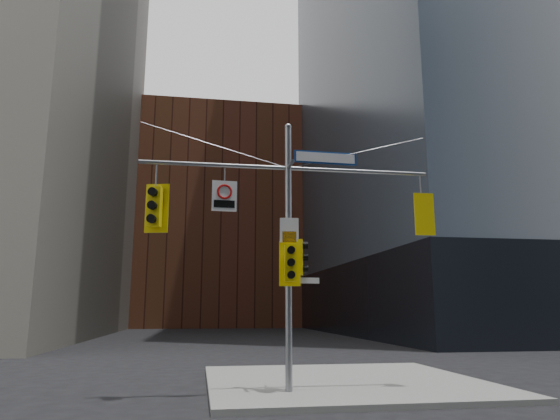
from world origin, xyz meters
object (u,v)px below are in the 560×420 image
object	(u,v)px
traffic_light_west_arm	(155,207)
regulatory_sign_arm	(224,195)
signal_assembly	(288,225)
traffic_light_pole_side	(300,257)
street_sign_blade	(326,158)
traffic_light_pole_front	(290,263)
traffic_light_east_arm	(422,215)

from	to	relation	value
traffic_light_west_arm	regulatory_sign_arm	bearing A→B (deg)	13.11
signal_assembly	traffic_light_pole_side	distance (m)	0.92
regulatory_sign_arm	traffic_light_west_arm	bearing A→B (deg)	175.40
signal_assembly	street_sign_blade	bearing A→B (deg)	0.17
traffic_light_pole_front	street_sign_blade	size ratio (longest dim) A/B	0.65
traffic_light_pole_side	street_sign_blade	xyz separation A→B (m)	(0.75, 0.01, 2.80)
traffic_light_pole_side	regulatory_sign_arm	size ratio (longest dim) A/B	1.13
traffic_light_west_arm	traffic_light_pole_side	xyz separation A→B (m)	(3.84, -0.02, -1.25)
signal_assembly	regulatory_sign_arm	size ratio (longest dim) A/B	9.66
signal_assembly	street_sign_blade	xyz separation A→B (m)	(1.06, 0.00, 1.93)
street_sign_blade	regulatory_sign_arm	xyz separation A→B (m)	(-2.80, -0.02, -1.17)
traffic_light_west_arm	traffic_light_pole_side	bearing A→B (deg)	13.95
traffic_light_east_arm	traffic_light_pole_front	world-z (taller)	traffic_light_east_arm
signal_assembly	traffic_light_pole_side	size ratio (longest dim) A/B	8.53
traffic_light_east_arm	traffic_light_pole_side	xyz separation A→B (m)	(-3.52, -0.00, -1.25)
signal_assembly	traffic_light_east_arm	xyz separation A→B (m)	(3.84, 0.00, 0.38)
street_sign_blade	traffic_light_west_arm	bearing A→B (deg)	177.85
traffic_light_west_arm	traffic_light_pole_side	size ratio (longest dim) A/B	1.39
traffic_light_pole_front	street_sign_blade	xyz separation A→B (m)	(1.06, 0.27, 2.98)
traffic_light_pole_front	regulatory_sign_arm	size ratio (longest dim) A/B	1.42
signal_assembly	traffic_light_pole_side	world-z (taller)	signal_assembly
traffic_light_pole_side	traffic_light_pole_front	bearing A→B (deg)	143.12
signal_assembly	traffic_light_west_arm	xyz separation A→B (m)	(-3.53, 0.01, 0.38)
traffic_light_pole_front	regulatory_sign_arm	world-z (taller)	regulatory_sign_arm
signal_assembly	traffic_light_west_arm	world-z (taller)	signal_assembly
traffic_light_west_arm	traffic_light_pole_side	distance (m)	4.04
traffic_light_east_arm	regulatory_sign_arm	world-z (taller)	regulatory_sign_arm
traffic_light_west_arm	traffic_light_east_arm	size ratio (longest dim) A/B	1.09
street_sign_blade	regulatory_sign_arm	world-z (taller)	street_sign_blade
signal_assembly	street_sign_blade	distance (m)	2.21
traffic_light_east_arm	traffic_light_pole_front	bearing A→B (deg)	6.57
signal_assembly	traffic_light_pole_side	xyz separation A→B (m)	(0.32, -0.00, -0.87)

